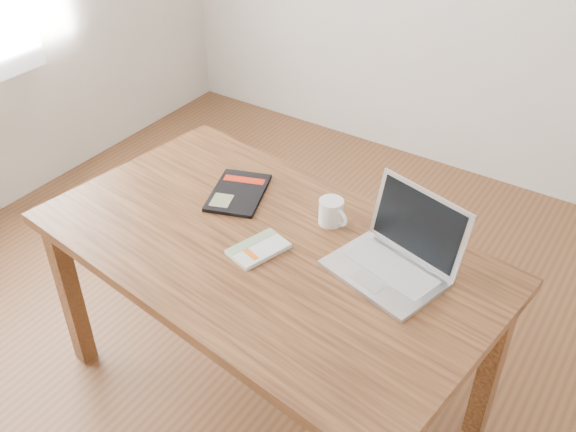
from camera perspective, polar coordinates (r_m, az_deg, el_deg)
The scene contains 6 objects.
room at distance 1.84m, azimuth -2.92°, elevation 13.06°, with size 4.04×4.04×2.70m.
desk at distance 2.18m, azimuth -1.97°, elevation -4.37°, with size 1.63×1.07×0.75m.
white_guidebook at distance 2.09m, azimuth -2.64°, elevation -2.95°, with size 0.16×0.21×0.02m.
black_guidebook at distance 2.36m, azimuth -4.46°, elevation 2.09°, with size 0.27×0.32×0.01m.
laptop at distance 2.03m, azimuth 9.63°, elevation -3.48°, with size 0.41×0.37×0.24m.
coffee_mug at distance 2.19m, azimuth 3.90°, elevation 0.39°, with size 0.12×0.09×0.09m.
Camera 1 is at (0.95, -1.36, 2.08)m, focal length 40.00 mm.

